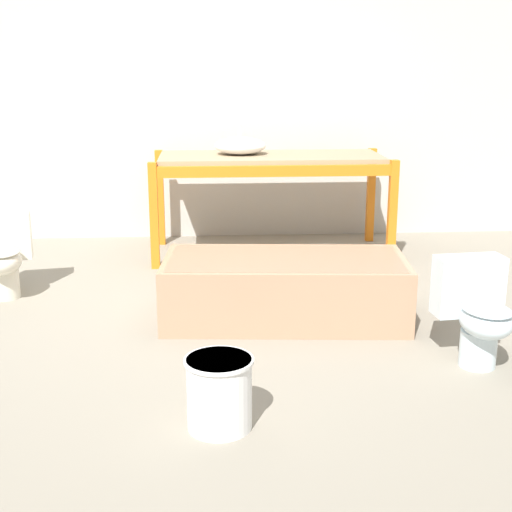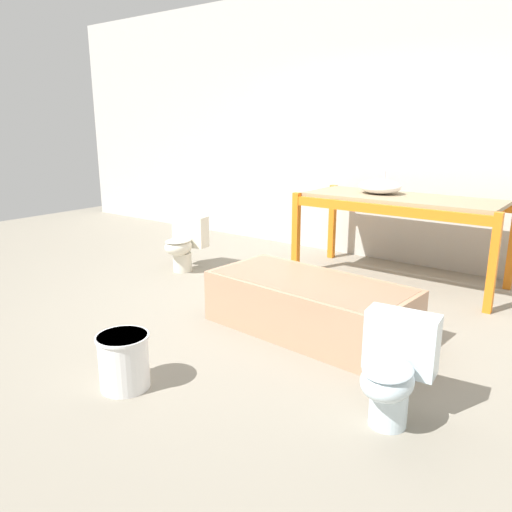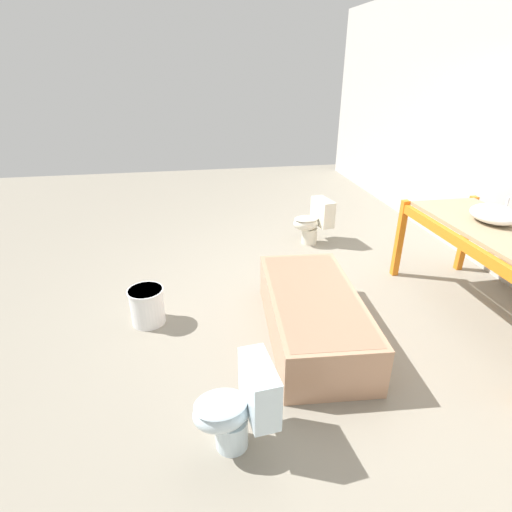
% 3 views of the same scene
% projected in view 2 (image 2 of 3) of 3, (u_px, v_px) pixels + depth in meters
% --- Properties ---
extents(ground_plane, '(12.00, 12.00, 0.00)m').
position_uv_depth(ground_plane, '(270.00, 309.00, 4.45)').
color(ground_plane, gray).
extents(warehouse_wall_rear, '(10.80, 0.08, 3.20)m').
position_uv_depth(warehouse_wall_rear, '(383.00, 124.00, 5.76)').
color(warehouse_wall_rear, beige).
rests_on(warehouse_wall_rear, ground_plane).
extents(shelving_rack, '(2.06, 0.89, 0.89)m').
position_uv_depth(shelving_rack, '(401.00, 208.00, 5.07)').
color(shelving_rack, orange).
rests_on(shelving_rack, ground_plane).
extents(sink_basin, '(0.45, 0.38, 0.23)m').
position_uv_depth(sink_basin, '(380.00, 187.00, 5.20)').
color(sink_basin, white).
rests_on(sink_basin, shelving_rack).
extents(bathtub_main, '(1.65, 0.88, 0.42)m').
position_uv_depth(bathtub_main, '(309.00, 302.00, 3.93)').
color(bathtub_main, tan).
rests_on(bathtub_main, ground_plane).
extents(toilet_near, '(0.42, 0.54, 0.60)m').
position_uv_depth(toilet_near, '(184.00, 242.00, 5.56)').
color(toilet_near, silver).
rests_on(toilet_near, ground_plane).
extents(toilet_far, '(0.41, 0.53, 0.60)m').
position_uv_depth(toilet_far, '(394.00, 368.00, 2.71)').
color(toilet_far, silver).
rests_on(toilet_far, ground_plane).
extents(bucket_white, '(0.33, 0.33, 0.35)m').
position_uv_depth(bucket_white, '(124.00, 360.00, 3.10)').
color(bucket_white, white).
rests_on(bucket_white, ground_plane).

